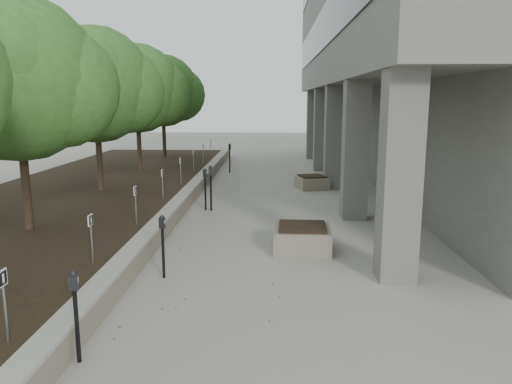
# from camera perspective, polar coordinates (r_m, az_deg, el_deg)

# --- Properties ---
(ground) EXTENTS (90.00, 90.00, 0.00)m
(ground) POSITION_cam_1_polar(r_m,az_deg,el_deg) (8.91, -4.80, -12.02)
(ground) COLOR gray
(ground) RESTS_ON ground
(retaining_wall) EXTENTS (0.39, 26.00, 0.50)m
(retaining_wall) POSITION_cam_1_polar(r_m,az_deg,el_deg) (17.68, -7.35, 0.21)
(retaining_wall) COLOR gray
(retaining_wall) RESTS_ON ground
(planting_bed) EXTENTS (7.00, 26.00, 0.40)m
(planting_bed) POSITION_cam_1_polar(r_m,az_deg,el_deg) (18.63, -18.57, 0.11)
(planting_bed) COLOR #2D2116
(planting_bed) RESTS_ON ground
(crabapple_tree_2) EXTENTS (4.60, 4.00, 5.44)m
(crabapple_tree_2) POSITION_cam_1_polar(r_m,az_deg,el_deg) (12.58, -25.85, 8.20)
(crabapple_tree_2) COLOR #2F6125
(crabapple_tree_2) RESTS_ON planting_bed
(crabapple_tree_3) EXTENTS (4.60, 4.00, 5.44)m
(crabapple_tree_3) POSITION_cam_1_polar(r_m,az_deg,el_deg) (17.17, -18.10, 9.11)
(crabapple_tree_3) COLOR #2F6125
(crabapple_tree_3) RESTS_ON planting_bed
(crabapple_tree_4) EXTENTS (4.60, 4.00, 5.44)m
(crabapple_tree_4) POSITION_cam_1_polar(r_m,az_deg,el_deg) (21.94, -13.65, 9.55)
(crabapple_tree_4) COLOR #2F6125
(crabapple_tree_4) RESTS_ON planting_bed
(crabapple_tree_5) EXTENTS (4.60, 4.00, 5.44)m
(crabapple_tree_5) POSITION_cam_1_polar(r_m,az_deg,el_deg) (26.80, -10.79, 9.81)
(crabapple_tree_5) COLOR #2F6125
(crabapple_tree_5) RESTS_ON planting_bed
(parking_sign_1) EXTENTS (0.04, 0.22, 0.96)m
(parking_sign_1) POSITION_cam_1_polar(r_m,az_deg,el_deg) (7.05, -27.23, -11.77)
(parking_sign_1) COLOR black
(parking_sign_1) RESTS_ON planting_bed
(parking_sign_2) EXTENTS (0.04, 0.22, 0.96)m
(parking_sign_2) POSITION_cam_1_polar(r_m,az_deg,el_deg) (9.63, -18.62, -5.27)
(parking_sign_2) COLOR black
(parking_sign_2) RESTS_ON planting_bed
(parking_sign_3) EXTENTS (0.04, 0.22, 0.96)m
(parking_sign_3) POSITION_cam_1_polar(r_m,az_deg,el_deg) (12.39, -13.84, -1.53)
(parking_sign_3) COLOR black
(parking_sign_3) RESTS_ON planting_bed
(parking_sign_4) EXTENTS (0.04, 0.22, 0.96)m
(parking_sign_4) POSITION_cam_1_polar(r_m,az_deg,el_deg) (15.25, -10.83, 0.84)
(parking_sign_4) COLOR black
(parking_sign_4) RESTS_ON planting_bed
(parking_sign_5) EXTENTS (0.04, 0.22, 0.96)m
(parking_sign_5) POSITION_cam_1_polar(r_m,az_deg,el_deg) (18.15, -8.78, 2.45)
(parking_sign_5) COLOR black
(parking_sign_5) RESTS_ON planting_bed
(parking_sign_6) EXTENTS (0.04, 0.22, 0.96)m
(parking_sign_6) POSITION_cam_1_polar(r_m,az_deg,el_deg) (21.08, -7.30, 3.62)
(parking_sign_6) COLOR black
(parking_sign_6) RESTS_ON planting_bed
(parking_sign_7) EXTENTS (0.04, 0.22, 0.96)m
(parking_sign_7) POSITION_cam_1_polar(r_m,az_deg,el_deg) (24.03, -6.17, 4.50)
(parking_sign_7) COLOR black
(parking_sign_7) RESTS_ON planting_bed
(parking_sign_8) EXTENTS (0.04, 0.22, 0.96)m
(parking_sign_8) POSITION_cam_1_polar(r_m,az_deg,el_deg) (26.99, -5.29, 5.18)
(parking_sign_8) COLOR black
(parking_sign_8) RESTS_ON planting_bed
(parking_meter_1) EXTENTS (0.14, 0.12, 1.28)m
(parking_meter_1) POSITION_cam_1_polar(r_m,az_deg,el_deg) (7.00, -20.22, -13.50)
(parking_meter_1) COLOR black
(parking_meter_1) RESTS_ON ground
(parking_meter_2) EXTENTS (0.14, 0.12, 1.26)m
(parking_meter_2) POSITION_cam_1_polar(r_m,az_deg,el_deg) (9.71, -10.79, -6.27)
(parking_meter_2) COLOR black
(parking_meter_2) RESTS_ON ground
(parking_meter_3) EXTENTS (0.16, 0.12, 1.43)m
(parking_meter_3) POSITION_cam_1_polar(r_m,az_deg,el_deg) (15.38, -5.29, 0.45)
(parking_meter_3) COLOR black
(parking_meter_3) RESTS_ON ground
(parking_meter_4) EXTENTS (0.16, 0.13, 1.34)m
(parking_meter_4) POSITION_cam_1_polar(r_m,az_deg,el_deg) (15.45, -5.93, 0.31)
(parking_meter_4) COLOR black
(parking_meter_4) RESTS_ON ground
(parking_meter_5) EXTENTS (0.16, 0.13, 1.41)m
(parking_meter_5) POSITION_cam_1_polar(r_m,az_deg,el_deg) (23.42, -3.08, 3.96)
(parking_meter_5) COLOR black
(parking_meter_5) RESTS_ON ground
(planter_front) EXTENTS (1.33, 1.33, 0.60)m
(planter_front) POSITION_cam_1_polar(r_m,az_deg,el_deg) (11.39, 5.40, -5.33)
(planter_front) COLOR gray
(planter_front) RESTS_ON ground
(planter_back) EXTENTS (1.37, 1.37, 0.52)m
(planter_back) POSITION_cam_1_polar(r_m,az_deg,el_deg) (19.37, 6.54, 1.17)
(planter_back) COLOR gray
(planter_back) RESTS_ON ground
(berry_scatter) EXTENTS (3.30, 14.10, 0.02)m
(berry_scatter) POSITION_cam_1_polar(r_m,az_deg,el_deg) (13.64, -2.81, -3.87)
(berry_scatter) COLOR maroon
(berry_scatter) RESTS_ON ground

